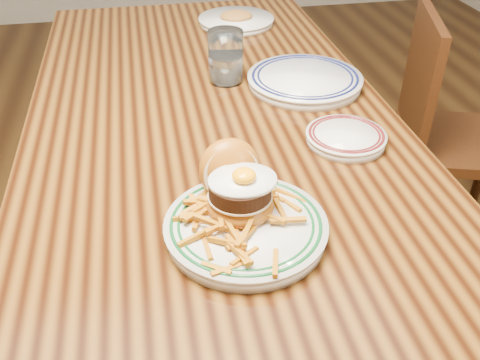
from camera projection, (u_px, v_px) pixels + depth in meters
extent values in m
plane|color=black|center=(217.00, 312.00, 1.72)|extent=(6.00, 6.00, 0.00)
cube|color=black|center=(209.00, 113.00, 1.31)|extent=(0.85, 1.60, 0.05)
cylinder|color=black|center=(92.00, 118.00, 2.06)|extent=(0.07, 0.07, 0.70)
cylinder|color=black|center=(275.00, 102.00, 2.17)|extent=(0.07, 0.07, 0.70)
cube|color=#3F210D|center=(460.00, 143.00, 1.82)|extent=(0.49, 0.49, 0.04)
cube|color=#3F210D|center=(421.00, 79.00, 1.71)|extent=(0.14, 0.38, 0.41)
cylinder|color=#3F210D|center=(395.00, 164.00, 2.09)|extent=(0.04, 0.04, 0.38)
cylinder|color=#3F210D|center=(406.00, 217.00, 1.82)|extent=(0.04, 0.04, 0.38)
cylinder|color=silver|center=(246.00, 230.00, 0.89)|extent=(0.27, 0.27, 0.02)
cylinder|color=silver|center=(246.00, 224.00, 0.89)|extent=(0.27, 0.27, 0.01)
torus|color=#0D491E|center=(246.00, 223.00, 0.88)|extent=(0.25, 0.25, 0.01)
torus|color=#0D491E|center=(246.00, 223.00, 0.88)|extent=(0.23, 0.23, 0.01)
ellipsoid|color=#AB5716|center=(240.00, 205.00, 0.90)|extent=(0.11, 0.11, 0.05)
cylinder|color=beige|center=(240.00, 196.00, 0.89)|extent=(0.11, 0.11, 0.00)
cylinder|color=black|center=(240.00, 188.00, 0.88)|extent=(0.11, 0.11, 0.03)
ellipsoid|color=white|center=(243.00, 180.00, 0.87)|extent=(0.11, 0.10, 0.01)
ellipsoid|color=#FF9C05|center=(244.00, 176.00, 0.86)|extent=(0.04, 0.04, 0.02)
ellipsoid|color=#AB5716|center=(229.00, 168.00, 0.94)|extent=(0.12, 0.10, 0.12)
cylinder|color=beige|center=(232.00, 175.00, 0.92)|extent=(0.10, 0.04, 0.10)
cylinder|color=silver|center=(346.00, 139.00, 1.14)|extent=(0.17, 0.17, 0.02)
cylinder|color=silver|center=(346.00, 135.00, 1.13)|extent=(0.17, 0.17, 0.01)
torus|color=#511213|center=(346.00, 134.00, 1.13)|extent=(0.16, 0.16, 0.01)
torus|color=#511213|center=(346.00, 134.00, 1.13)|extent=(0.14, 0.14, 0.01)
cube|color=silver|center=(353.00, 131.00, 1.14)|extent=(0.10, 0.07, 0.00)
cylinder|color=silver|center=(305.00, 82.00, 1.36)|extent=(0.29, 0.29, 0.02)
cylinder|color=silver|center=(305.00, 77.00, 1.35)|extent=(0.29, 0.29, 0.01)
torus|color=#0D1345|center=(305.00, 76.00, 1.35)|extent=(0.27, 0.27, 0.01)
torus|color=#0D1345|center=(305.00, 76.00, 1.35)|extent=(0.24, 0.24, 0.01)
cylinder|color=white|center=(226.00, 57.00, 1.36)|extent=(0.09, 0.09, 0.13)
cylinder|color=silver|center=(226.00, 68.00, 1.38)|extent=(0.08, 0.08, 0.06)
cylinder|color=silver|center=(236.00, 22.00, 1.75)|extent=(0.24, 0.24, 0.02)
cylinder|color=silver|center=(236.00, 18.00, 1.74)|extent=(0.25, 0.25, 0.01)
ellipsoid|color=#B47D33|center=(236.00, 16.00, 1.73)|extent=(0.11, 0.09, 0.03)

